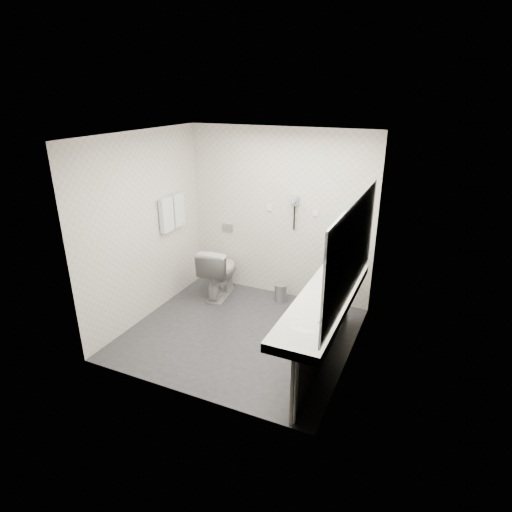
% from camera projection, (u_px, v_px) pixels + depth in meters
% --- Properties ---
extents(floor, '(2.80, 2.80, 0.00)m').
position_uv_depth(floor, '(241.00, 333.00, 5.50)').
color(floor, '#2B2B31').
rests_on(floor, ground).
extents(ceiling, '(2.80, 2.80, 0.00)m').
position_uv_depth(ceiling, '(238.00, 135.00, 4.58)').
color(ceiling, white).
rests_on(ceiling, wall_back).
extents(wall_back, '(2.80, 0.00, 2.80)m').
position_uv_depth(wall_back, '(279.00, 215.00, 6.14)').
color(wall_back, silver).
rests_on(wall_back, floor).
extents(wall_front, '(2.80, 0.00, 2.80)m').
position_uv_depth(wall_front, '(178.00, 286.00, 3.94)').
color(wall_front, silver).
rests_on(wall_front, floor).
extents(wall_left, '(0.00, 2.60, 2.60)m').
position_uv_depth(wall_left, '(145.00, 228.00, 5.58)').
color(wall_left, silver).
rests_on(wall_left, floor).
extents(wall_right, '(0.00, 2.60, 2.60)m').
position_uv_depth(wall_right, '(356.00, 261.00, 4.51)').
color(wall_right, silver).
rests_on(wall_right, floor).
extents(vanity_counter, '(0.55, 2.20, 0.10)m').
position_uv_depth(vanity_counter, '(324.00, 301.00, 4.61)').
color(vanity_counter, white).
rests_on(vanity_counter, floor).
extents(vanity_panel, '(0.03, 2.15, 0.75)m').
position_uv_depth(vanity_panel, '(324.00, 335.00, 4.76)').
color(vanity_panel, gray).
rests_on(vanity_panel, floor).
extents(vanity_post_near, '(0.06, 0.06, 0.75)m').
position_uv_depth(vanity_post_near, '(296.00, 392.00, 3.86)').
color(vanity_post_near, silver).
rests_on(vanity_post_near, floor).
extents(vanity_post_far, '(0.06, 0.06, 0.75)m').
position_uv_depth(vanity_post_far, '(347.00, 297.00, 5.62)').
color(vanity_post_far, silver).
rests_on(vanity_post_far, floor).
extents(mirror, '(0.02, 2.20, 1.05)m').
position_uv_depth(mirror, '(353.00, 250.00, 4.27)').
color(mirror, '#B2BCC6').
rests_on(mirror, wall_right).
extents(basin_near, '(0.40, 0.31, 0.05)m').
position_uv_depth(basin_near, '(306.00, 327.00, 4.04)').
color(basin_near, white).
rests_on(basin_near, vanity_counter).
extents(basin_far, '(0.40, 0.31, 0.05)m').
position_uv_depth(basin_far, '(339.00, 276.00, 5.15)').
color(basin_far, white).
rests_on(basin_far, vanity_counter).
extents(faucet_near, '(0.04, 0.04, 0.15)m').
position_uv_depth(faucet_near, '(326.00, 323.00, 3.94)').
color(faucet_near, silver).
rests_on(faucet_near, vanity_counter).
extents(faucet_far, '(0.04, 0.04, 0.15)m').
position_uv_depth(faucet_far, '(355.00, 272.00, 5.04)').
color(faucet_far, silver).
rests_on(faucet_far, vanity_counter).
extents(soap_bottle_a, '(0.06, 0.06, 0.10)m').
position_uv_depth(soap_bottle_a, '(339.00, 292.00, 4.61)').
color(soap_bottle_a, beige).
rests_on(soap_bottle_a, vanity_counter).
extents(soap_bottle_c, '(0.05, 0.05, 0.13)m').
position_uv_depth(soap_bottle_c, '(329.00, 296.00, 4.48)').
color(soap_bottle_c, beige).
rests_on(soap_bottle_c, vanity_counter).
extents(glass_left, '(0.06, 0.06, 0.11)m').
position_uv_depth(glass_left, '(343.00, 285.00, 4.76)').
color(glass_left, silver).
rests_on(glass_left, vanity_counter).
extents(toilet, '(0.54, 0.83, 0.80)m').
position_uv_depth(toilet, '(219.00, 271.00, 6.37)').
color(toilet, white).
rests_on(toilet, floor).
extents(flush_plate, '(0.18, 0.02, 0.12)m').
position_uv_depth(flush_plate, '(228.00, 228.00, 6.57)').
color(flush_plate, '#B2B5BA').
rests_on(flush_plate, wall_back).
extents(pedal_bin, '(0.19, 0.19, 0.26)m').
position_uv_depth(pedal_bin, '(281.00, 293.00, 6.28)').
color(pedal_bin, '#B2B5BA').
rests_on(pedal_bin, floor).
extents(bin_lid, '(0.19, 0.19, 0.02)m').
position_uv_depth(bin_lid, '(281.00, 285.00, 6.23)').
color(bin_lid, '#B2B5BA').
rests_on(bin_lid, pedal_bin).
extents(towel_rail, '(0.02, 0.62, 0.02)m').
position_uv_depth(towel_rail, '(171.00, 197.00, 5.91)').
color(towel_rail, silver).
rests_on(towel_rail, wall_left).
extents(towel_near, '(0.07, 0.24, 0.48)m').
position_uv_depth(towel_near, '(166.00, 215.00, 5.87)').
color(towel_near, white).
rests_on(towel_near, towel_rail).
extents(towel_far, '(0.07, 0.24, 0.48)m').
position_uv_depth(towel_far, '(178.00, 210.00, 6.11)').
color(towel_far, white).
rests_on(towel_far, towel_rail).
extents(dryer_cradle, '(0.10, 0.04, 0.14)m').
position_uv_depth(dryer_cradle, '(295.00, 201.00, 5.93)').
color(dryer_cradle, '#9A9BA0').
rests_on(dryer_cradle, wall_back).
extents(dryer_barrel, '(0.08, 0.14, 0.08)m').
position_uv_depth(dryer_barrel, '(294.00, 200.00, 5.86)').
color(dryer_barrel, '#9A9BA0').
rests_on(dryer_barrel, dryer_cradle).
extents(dryer_cord, '(0.02, 0.02, 0.35)m').
position_uv_depth(dryer_cord, '(294.00, 218.00, 6.01)').
color(dryer_cord, black).
rests_on(dryer_cord, dryer_cradle).
extents(switch_plate_a, '(0.09, 0.02, 0.09)m').
position_uv_depth(switch_plate_a, '(269.00, 208.00, 6.15)').
color(switch_plate_a, white).
rests_on(switch_plate_a, wall_back).
extents(switch_plate_b, '(0.09, 0.02, 0.09)m').
position_uv_depth(switch_plate_b, '(315.00, 213.00, 5.88)').
color(switch_plate_b, white).
rests_on(switch_plate_b, wall_back).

